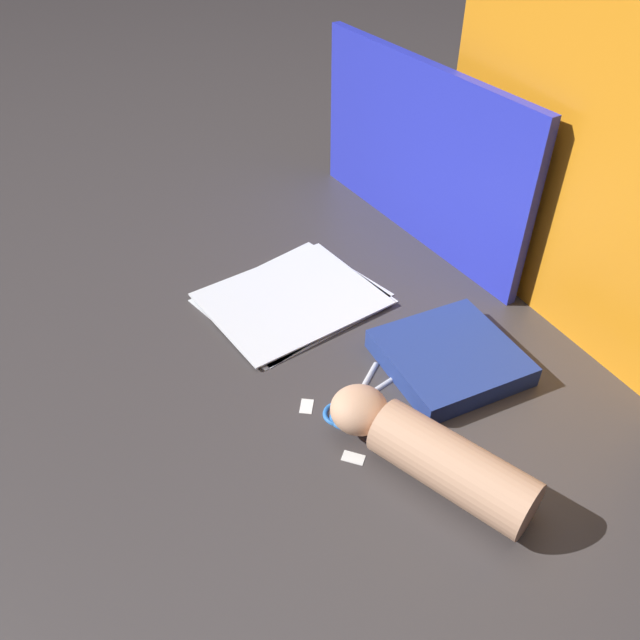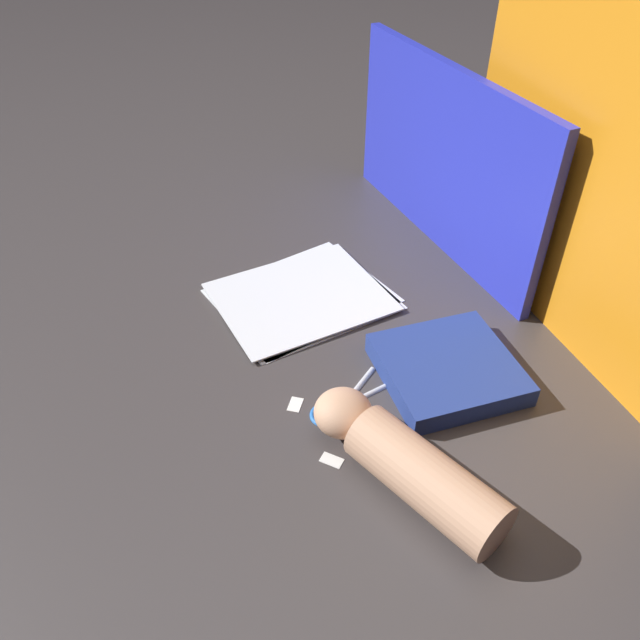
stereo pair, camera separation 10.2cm
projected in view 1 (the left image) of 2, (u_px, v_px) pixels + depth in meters
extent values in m
plane|color=#3D3838|center=(330.00, 330.00, 1.10)|extent=(6.00, 6.00, 0.00)
cube|color=#2833D1|center=(417.00, 153.00, 1.24)|extent=(0.61, 0.09, 0.36)
cube|color=orange|center=(575.00, 153.00, 0.96)|extent=(0.60, 0.13, 0.60)
cube|color=white|center=(293.00, 301.00, 1.16)|extent=(0.25, 0.30, 0.00)
cube|color=white|center=(292.00, 296.00, 1.17)|extent=(0.27, 0.32, 0.00)
cube|color=white|center=(291.00, 299.00, 1.16)|extent=(0.26, 0.31, 0.00)
cube|color=navy|center=(449.00, 357.00, 1.02)|extent=(0.24, 0.24, 0.04)
sphere|color=silver|center=(354.00, 403.00, 0.96)|extent=(0.01, 0.01, 0.01)
cylinder|color=silver|center=(365.00, 382.00, 0.99)|extent=(0.06, 0.09, 0.01)
torus|color=blue|center=(346.00, 416.00, 0.94)|extent=(0.07, 0.07, 0.01)
cylinder|color=silver|center=(377.00, 388.00, 0.98)|extent=(0.01, 0.10, 0.01)
torus|color=blue|center=(339.00, 412.00, 0.94)|extent=(0.05, 0.05, 0.01)
cylinder|color=tan|center=(452.00, 466.00, 0.82)|extent=(0.24, 0.13, 0.08)
ellipsoid|color=tan|center=(359.00, 410.00, 0.90)|extent=(0.10, 0.10, 0.06)
cube|color=white|center=(307.00, 406.00, 0.96)|extent=(0.03, 0.03, 0.00)
cube|color=white|center=(353.00, 458.00, 0.88)|extent=(0.04, 0.03, 0.00)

